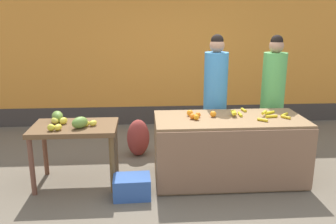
# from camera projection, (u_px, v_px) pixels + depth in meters

# --- Properties ---
(ground_plane) EXTENTS (24.00, 24.00, 0.00)m
(ground_plane) POSITION_uv_depth(u_px,v_px,m) (193.00, 179.00, 4.69)
(ground_plane) COLOR #665B4C
(market_wall_back) EXTENTS (9.87, 0.23, 2.93)m
(market_wall_back) POSITION_uv_depth(u_px,v_px,m) (175.00, 52.00, 6.88)
(market_wall_back) COLOR orange
(market_wall_back) RESTS_ON ground
(fruit_stall_counter) EXTENTS (1.91, 0.89, 0.84)m
(fruit_stall_counter) POSITION_uv_depth(u_px,v_px,m) (229.00, 149.00, 4.60)
(fruit_stall_counter) COLOR olive
(fruit_stall_counter) RESTS_ON ground
(side_table_wooden) EXTENTS (1.05, 0.68, 0.78)m
(side_table_wooden) POSITION_uv_depth(u_px,v_px,m) (75.00, 133.00, 4.41)
(side_table_wooden) COLOR brown
(side_table_wooden) RESTS_ON ground
(banana_bunch_pile) EXTENTS (0.77, 0.61, 0.07)m
(banana_bunch_pile) POSITION_uv_depth(u_px,v_px,m) (258.00, 114.00, 4.56)
(banana_bunch_pile) COLOR gold
(banana_bunch_pile) RESTS_ON fruit_stall_counter
(orange_pile) EXTENTS (0.37, 0.27, 0.08)m
(orange_pile) POSITION_uv_depth(u_px,v_px,m) (198.00, 115.00, 4.49)
(orange_pile) COLOR orange
(orange_pile) RESTS_ON fruit_stall_counter
(mango_papaya_pile) EXTENTS (0.65, 0.56, 0.14)m
(mango_papaya_pile) POSITION_uv_depth(u_px,v_px,m) (68.00, 121.00, 4.37)
(mango_papaya_pile) COLOR yellow
(mango_papaya_pile) RESTS_ON side_table_wooden
(vendor_woman_blue_shirt) EXTENTS (0.34, 0.34, 1.86)m
(vendor_woman_blue_shirt) POSITION_uv_depth(u_px,v_px,m) (215.00, 98.00, 5.13)
(vendor_woman_blue_shirt) COLOR #33333D
(vendor_woman_blue_shirt) RESTS_ON ground
(vendor_woman_green_shirt) EXTENTS (0.34, 0.34, 1.85)m
(vendor_woman_green_shirt) POSITION_uv_depth(u_px,v_px,m) (272.00, 98.00, 5.23)
(vendor_woman_green_shirt) COLOR #33333D
(vendor_woman_green_shirt) RESTS_ON ground
(produce_crate) EXTENTS (0.45, 0.33, 0.26)m
(produce_crate) POSITION_uv_depth(u_px,v_px,m) (132.00, 187.00, 4.20)
(produce_crate) COLOR #3359A5
(produce_crate) RESTS_ON ground
(produce_sack) EXTENTS (0.46, 0.44, 0.58)m
(produce_sack) POSITION_uv_depth(u_px,v_px,m) (138.00, 138.00, 5.42)
(produce_sack) COLOR maroon
(produce_sack) RESTS_ON ground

